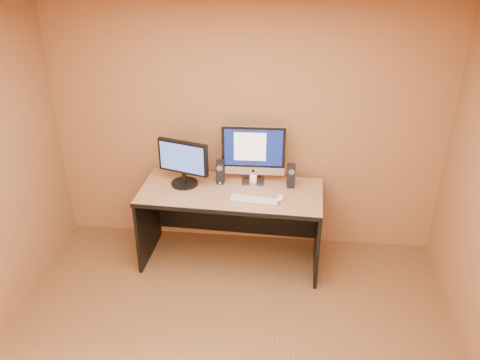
# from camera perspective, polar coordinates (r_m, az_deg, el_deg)

# --- Properties ---
(walls) EXTENTS (4.00, 4.00, 2.60)m
(walls) POSITION_cam_1_polar(r_m,az_deg,el_deg) (3.41, -2.46, -6.87)
(walls) COLOR brown
(walls) RESTS_ON ground
(ceiling) EXTENTS (4.00, 4.00, 0.00)m
(ceiling) POSITION_cam_1_polar(r_m,az_deg,el_deg) (2.88, -3.00, 14.96)
(ceiling) COLOR white
(ceiling) RESTS_ON walls
(desk) EXTENTS (1.81, 0.85, 0.83)m
(desk) POSITION_cam_1_polar(r_m,az_deg,el_deg) (5.19, -1.00, -5.22)
(desk) COLOR #A97754
(desk) RESTS_ON ground
(imac) EXTENTS (0.64, 0.25, 0.61)m
(imac) POSITION_cam_1_polar(r_m,az_deg,el_deg) (4.99, 1.50, 2.84)
(imac) COLOR #B6B7BB
(imac) RESTS_ON desk
(second_monitor) EXTENTS (0.59, 0.41, 0.47)m
(second_monitor) POSITION_cam_1_polar(r_m,az_deg,el_deg) (5.02, -6.37, 1.88)
(second_monitor) COLOR black
(second_monitor) RESTS_ON desk
(speaker_left) EXTENTS (0.08, 0.08, 0.25)m
(speaker_left) POSITION_cam_1_polar(r_m,az_deg,el_deg) (5.07, -2.24, 0.91)
(speaker_left) COLOR black
(speaker_left) RESTS_ON desk
(speaker_right) EXTENTS (0.08, 0.09, 0.25)m
(speaker_right) POSITION_cam_1_polar(r_m,az_deg,el_deg) (5.02, 5.75, 0.48)
(speaker_right) COLOR black
(speaker_right) RESTS_ON desk
(keyboard) EXTENTS (0.49, 0.19, 0.02)m
(keyboard) POSITION_cam_1_polar(r_m,az_deg,el_deg) (4.80, 1.60, -2.24)
(keyboard) COLOR silver
(keyboard) RESTS_ON desk
(mouse) EXTENTS (0.08, 0.12, 0.04)m
(mouse) POSITION_cam_1_polar(r_m,az_deg,el_deg) (4.83, 4.58, -2.00)
(mouse) COLOR white
(mouse) RESTS_ON desk
(cable_a) EXTENTS (0.05, 0.24, 0.01)m
(cable_a) POSITION_cam_1_polar(r_m,az_deg,el_deg) (5.23, 2.19, 0.35)
(cable_a) COLOR black
(cable_a) RESTS_ON desk
(cable_b) EXTENTS (0.10, 0.18, 0.01)m
(cable_b) POSITION_cam_1_polar(r_m,az_deg,el_deg) (5.20, 1.98, 0.18)
(cable_b) COLOR black
(cable_b) RESTS_ON desk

